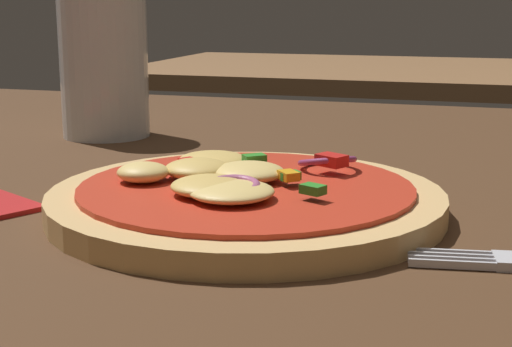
# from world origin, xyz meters

# --- Properties ---
(dining_table) EXTENTS (1.35, 1.06, 0.03)m
(dining_table) POSITION_xyz_m (0.00, 0.00, 0.01)
(dining_table) COLOR #4C301C
(dining_table) RESTS_ON ground
(pizza) EXTENTS (0.23, 0.23, 0.03)m
(pizza) POSITION_xyz_m (-0.03, 0.01, 0.04)
(pizza) COLOR tan
(pizza) RESTS_ON dining_table
(beer_glass) EXTENTS (0.08, 0.08, 0.13)m
(beer_glass) POSITION_xyz_m (-0.23, 0.23, 0.08)
(beer_glass) COLOR silver
(beer_glass) RESTS_ON dining_table
(background_table) EXTENTS (0.72, 0.55, 0.03)m
(background_table) POSITION_xyz_m (-0.19, 1.06, 0.01)
(background_table) COLOR brown
(background_table) RESTS_ON ground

